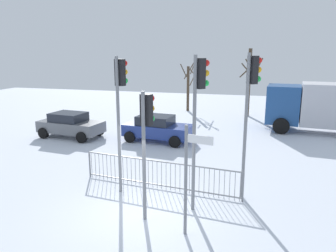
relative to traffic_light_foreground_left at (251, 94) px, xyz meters
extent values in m
plane|color=silver|center=(-3.10, -2.09, -3.63)|extent=(60.00, 60.00, 0.00)
cylinder|color=slate|center=(-0.10, -0.09, -1.14)|extent=(0.11, 0.11, 4.96)
cube|color=black|center=(0.02, 0.02, 0.79)|extent=(0.38, 0.39, 0.90)
sphere|color=red|center=(0.21, 0.18, 1.09)|extent=(0.20, 0.20, 0.20)
sphere|color=orange|center=(0.21, 0.18, 0.79)|extent=(0.20, 0.20, 0.20)
sphere|color=green|center=(0.21, 0.18, 0.49)|extent=(0.20, 0.20, 0.20)
cylinder|color=slate|center=(-1.59, -1.42, -1.17)|extent=(0.11, 0.11, 4.91)
cube|color=black|center=(-1.48, -1.30, 0.73)|extent=(0.39, 0.38, 0.90)
sphere|color=red|center=(-1.32, -1.11, 1.03)|extent=(0.20, 0.20, 0.20)
sphere|color=orange|center=(-1.32, -1.11, 0.73)|extent=(0.20, 0.20, 0.20)
sphere|color=green|center=(-1.32, -1.11, 0.43)|extent=(0.20, 0.20, 0.20)
cylinder|color=slate|center=(-4.38, -0.78, -1.20)|extent=(0.11, 0.11, 4.85)
cube|color=black|center=(-4.33, -0.63, 0.67)|extent=(0.37, 0.31, 0.90)
sphere|color=red|center=(-4.25, -0.39, 0.97)|extent=(0.20, 0.20, 0.20)
sphere|color=orange|center=(-4.25, -0.39, 0.67)|extent=(0.20, 0.20, 0.20)
sphere|color=green|center=(-4.25, -0.39, 0.37)|extent=(0.20, 0.20, 0.20)
cylinder|color=slate|center=(-2.88, -2.42, -1.67)|extent=(0.11, 0.11, 3.91)
cube|color=black|center=(-2.83, -2.26, -0.26)|extent=(0.37, 0.30, 0.90)
sphere|color=red|center=(-2.76, -2.02, 0.04)|extent=(0.20, 0.20, 0.20)
sphere|color=orange|center=(-2.76, -2.02, -0.26)|extent=(0.20, 0.20, 0.20)
sphere|color=green|center=(-2.76, -2.02, -0.56)|extent=(0.20, 0.20, 0.20)
cylinder|color=slate|center=(-1.52, -2.90, -2.06)|extent=(0.09, 0.09, 3.13)
cube|color=white|center=(-1.13, -2.99, -0.84)|extent=(0.69, 0.17, 0.22)
cube|color=slate|center=(-3.12, -0.10, -2.58)|extent=(6.11, 0.72, 0.04)
cube|color=slate|center=(-3.12, -0.10, -3.51)|extent=(6.11, 0.72, 0.04)
cylinder|color=slate|center=(-6.08, 0.23, -3.10)|extent=(0.02, 0.02, 1.05)
cylinder|color=slate|center=(-5.90, 0.21, -3.10)|extent=(0.02, 0.02, 1.05)
cylinder|color=slate|center=(-5.72, 0.19, -3.10)|extent=(0.02, 0.02, 1.05)
cylinder|color=slate|center=(-5.54, 0.17, -3.10)|extent=(0.02, 0.02, 1.05)
cylinder|color=slate|center=(-5.36, 0.15, -3.10)|extent=(0.02, 0.02, 1.05)
cylinder|color=slate|center=(-5.18, 0.13, -3.10)|extent=(0.02, 0.02, 1.05)
cylinder|color=slate|center=(-5.00, 0.11, -3.10)|extent=(0.02, 0.02, 1.05)
cylinder|color=slate|center=(-4.82, 0.09, -3.10)|extent=(0.02, 0.02, 1.05)
cylinder|color=slate|center=(-4.64, 0.07, -3.10)|extent=(0.02, 0.02, 1.05)
cylinder|color=slate|center=(-4.47, 0.05, -3.10)|extent=(0.02, 0.02, 1.05)
cylinder|color=slate|center=(-4.29, 0.03, -3.10)|extent=(0.02, 0.02, 1.05)
cylinder|color=slate|center=(-4.11, 0.01, -3.10)|extent=(0.02, 0.02, 1.05)
cylinder|color=slate|center=(-3.93, -0.01, -3.10)|extent=(0.02, 0.02, 1.05)
cylinder|color=slate|center=(-3.75, -0.03, -3.10)|extent=(0.02, 0.02, 1.05)
cylinder|color=slate|center=(-3.57, -0.05, -3.10)|extent=(0.02, 0.02, 1.05)
cylinder|color=slate|center=(-3.39, -0.07, -3.10)|extent=(0.02, 0.02, 1.05)
cylinder|color=slate|center=(-3.21, -0.09, -3.10)|extent=(0.02, 0.02, 1.05)
cylinder|color=slate|center=(-3.03, -0.11, -3.10)|extent=(0.02, 0.02, 1.05)
cylinder|color=slate|center=(-2.85, -0.13, -3.10)|extent=(0.02, 0.02, 1.05)
cylinder|color=slate|center=(-2.67, -0.15, -3.10)|extent=(0.02, 0.02, 1.05)
cylinder|color=slate|center=(-2.49, -0.17, -3.10)|extent=(0.02, 0.02, 1.05)
cylinder|color=slate|center=(-2.31, -0.19, -3.10)|extent=(0.02, 0.02, 1.05)
cylinder|color=slate|center=(-2.13, -0.21, -3.10)|extent=(0.02, 0.02, 1.05)
cylinder|color=slate|center=(-1.95, -0.23, -3.10)|extent=(0.02, 0.02, 1.05)
cylinder|color=slate|center=(-1.77, -0.25, -3.10)|extent=(0.02, 0.02, 1.05)
cylinder|color=slate|center=(-1.59, -0.27, -3.10)|extent=(0.02, 0.02, 1.05)
cylinder|color=slate|center=(-1.41, -0.29, -3.10)|extent=(0.02, 0.02, 1.05)
cylinder|color=slate|center=(-1.23, -0.31, -3.10)|extent=(0.02, 0.02, 1.05)
cylinder|color=slate|center=(-1.05, -0.33, -3.10)|extent=(0.02, 0.02, 1.05)
cylinder|color=slate|center=(-0.87, -0.35, -3.10)|extent=(0.02, 0.02, 1.05)
cylinder|color=slate|center=(-0.69, -0.37, -3.10)|extent=(0.02, 0.02, 1.05)
cylinder|color=slate|center=(-0.52, -0.39, -3.10)|extent=(0.02, 0.02, 1.05)
cylinder|color=slate|center=(-0.34, -0.41, -3.10)|extent=(0.02, 0.02, 1.05)
cylinder|color=slate|center=(-0.16, -0.43, -3.10)|extent=(0.02, 0.02, 1.05)
cylinder|color=slate|center=(-6.17, 0.24, -3.10)|extent=(0.06, 0.06, 1.05)
cylinder|color=slate|center=(-0.07, -0.44, -3.10)|extent=(0.06, 0.06, 1.05)
cube|color=navy|center=(-5.11, 6.17, -2.98)|extent=(3.96, 2.10, 0.65)
cube|color=#1E232D|center=(-5.26, 6.19, -2.43)|extent=(2.05, 1.69, 0.55)
cylinder|color=black|center=(-3.68, 6.87, -3.31)|extent=(0.66, 0.29, 0.64)
cylinder|color=black|center=(-3.86, 5.18, -3.31)|extent=(0.66, 0.29, 0.64)
cylinder|color=black|center=(-6.36, 7.16, -3.31)|extent=(0.66, 0.29, 0.64)
cylinder|color=black|center=(-6.54, 5.47, -3.31)|extent=(0.66, 0.29, 0.64)
cube|color=slate|center=(-10.35, 5.65, -2.98)|extent=(3.96, 2.10, 0.65)
cube|color=#1E232D|center=(-10.50, 5.67, -2.43)|extent=(2.05, 1.70, 0.55)
cylinder|color=black|center=(-8.92, 6.35, -3.31)|extent=(0.66, 0.29, 0.64)
cylinder|color=black|center=(-9.10, 4.66, -3.31)|extent=(0.66, 0.29, 0.64)
cylinder|color=black|center=(-11.60, 6.64, -3.31)|extent=(0.66, 0.29, 0.64)
cylinder|color=black|center=(-11.79, 4.95, -3.31)|extent=(0.66, 0.29, 0.64)
cube|color=navy|center=(1.87, 10.98, -1.93)|extent=(2.21, 2.48, 2.40)
cylinder|color=black|center=(1.75, 9.78, -3.13)|extent=(1.02, 0.39, 1.00)
cylinder|color=black|center=(1.98, 12.17, -3.13)|extent=(1.02, 0.39, 1.00)
cylinder|color=#473828|center=(-0.48, 15.29, -1.01)|extent=(0.28, 0.28, 5.24)
cylinder|color=#473828|center=(0.16, 15.57, 0.20)|extent=(0.69, 1.38, 1.41)
cylinder|color=#473828|center=(-0.63, 15.87, -0.03)|extent=(1.25, 0.41, 1.26)
cylinder|color=#473828|center=(-0.48, 14.98, 0.29)|extent=(0.70, 0.11, 1.09)
cylinder|color=#473828|center=(-0.76, 14.97, 0.14)|extent=(0.74, 0.67, 0.74)
cylinder|color=#473828|center=(-5.50, 16.17, -1.73)|extent=(0.23, 0.23, 3.79)
cylinder|color=#473828|center=(-5.18, 16.46, -0.98)|extent=(0.68, 0.74, 1.09)
cylinder|color=#473828|center=(-4.82, 15.86, -0.58)|extent=(0.71, 1.43, 1.14)
cylinder|color=#473828|center=(-5.49, 16.64, -0.16)|extent=(1.02, 0.11, 1.62)
cylinder|color=#473828|center=(-5.84, 15.83, -0.17)|extent=(0.77, 0.77, 1.06)
cylinder|color=#473828|center=(-5.16, 16.44, 0.03)|extent=(0.65, 0.77, 1.12)
camera|label=1|loc=(0.21, -10.95, 1.36)|focal=34.75mm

